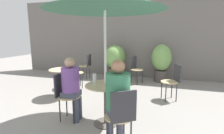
% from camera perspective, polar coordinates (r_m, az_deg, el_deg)
% --- Properties ---
extents(ground_plane, '(20.00, 20.00, 0.00)m').
position_cam_1_polar(ground_plane, '(3.25, -3.30, -19.20)').
color(ground_plane, gray).
extents(storefront_wall, '(10.00, 0.06, 3.00)m').
position_cam_1_polar(storefront_wall, '(6.77, 8.66, 9.36)').
color(storefront_wall, slate).
rests_on(storefront_wall, ground_plane).
extents(cafe_table_near, '(0.71, 0.71, 0.74)m').
position_cam_1_polar(cafe_table_near, '(3.17, -2.14, -9.39)').
color(cafe_table_near, '#514C47').
rests_on(cafe_table_near, ground_plane).
extents(cafe_table_far, '(0.72, 0.72, 0.74)m').
position_cam_1_polar(cafe_table_far, '(4.72, -15.52, -3.11)').
color(cafe_table_far, '#514C47').
rests_on(cafe_table_far, ground_plane).
extents(bistro_chair_0, '(0.42, 0.42, 0.90)m').
position_cam_1_polar(bistro_chair_0, '(3.44, -15.24, -7.84)').
color(bistro_chair_0, tan).
rests_on(bistro_chair_0, ground_plane).
extents(bistro_chair_1, '(0.47, 0.47, 0.90)m').
position_cam_1_polar(bistro_chair_1, '(2.46, 2.98, -15.03)').
color(bistro_chair_1, tan).
rests_on(bistro_chair_1, ground_plane).
extents(bistro_chair_2, '(0.46, 0.45, 0.90)m').
position_cam_1_polar(bistro_chair_2, '(4.58, 19.37, -3.54)').
color(bistro_chair_2, tan).
rests_on(bistro_chair_2, ground_plane).
extents(bistro_chair_3, '(0.48, 0.47, 0.90)m').
position_cam_1_polar(bistro_chair_3, '(5.45, -12.47, -1.05)').
color(bistro_chair_3, tan).
rests_on(bistro_chair_3, ground_plane).
extents(bistro_chair_4, '(0.42, 0.42, 0.90)m').
position_cam_1_polar(bistro_chair_4, '(6.56, -8.24, 1.00)').
color(bistro_chair_4, tan).
rests_on(bistro_chair_4, ground_plane).
extents(bistro_chair_5, '(0.47, 0.46, 0.90)m').
position_cam_1_polar(bistro_chair_5, '(5.96, 7.48, 0.09)').
color(bistro_chair_5, tan).
rests_on(bistro_chair_5, ground_plane).
extents(seated_person_0, '(0.35, 0.33, 1.21)m').
position_cam_1_polar(seated_person_0, '(3.33, -13.10, -5.25)').
color(seated_person_0, '#42475B').
rests_on(seated_person_0, ground_plane).
extents(seated_person_1, '(0.43, 0.43, 1.28)m').
position_cam_1_polar(seated_person_1, '(2.51, 1.83, -9.33)').
color(seated_person_1, '#42475B').
rests_on(seated_person_1, ground_plane).
extents(beer_glass_0, '(0.06, 0.06, 0.18)m').
position_cam_1_polar(beer_glass_0, '(2.91, -0.22, -5.06)').
color(beer_glass_0, beige).
rests_on(beer_glass_0, cafe_table_near).
extents(beer_glass_1, '(0.07, 0.07, 0.18)m').
position_cam_1_polar(beer_glass_1, '(3.26, -0.72, -3.35)').
color(beer_glass_1, '#B28433').
rests_on(beer_glass_1, cafe_table_near).
extents(beer_glass_2, '(0.07, 0.07, 0.19)m').
position_cam_1_polar(beer_glass_2, '(3.15, -5.73, -3.84)').
color(beer_glass_2, silver).
rests_on(beer_glass_2, cafe_table_near).
extents(potted_plant_0, '(0.78, 0.78, 1.25)m').
position_cam_1_polar(potted_plant_0, '(6.45, 0.96, 2.55)').
color(potted_plant_0, brown).
rests_on(potted_plant_0, ground_plane).
extents(potted_plant_1, '(0.67, 0.67, 1.30)m').
position_cam_1_polar(potted_plant_1, '(6.25, 15.81, 2.04)').
color(potted_plant_1, '#47423D').
rests_on(potted_plant_1, ground_plane).
extents(umbrella, '(1.99, 1.99, 2.28)m').
position_cam_1_polar(umbrella, '(3.03, -2.36, 20.51)').
color(umbrella, silver).
rests_on(umbrella, ground_plane).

